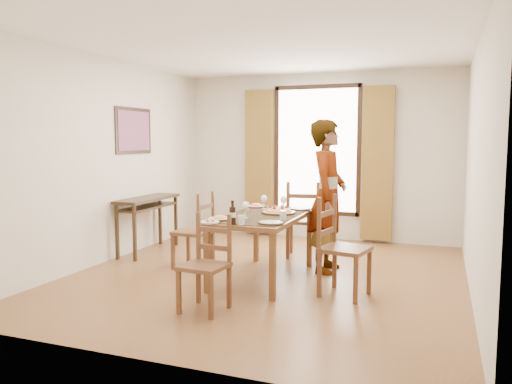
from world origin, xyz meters
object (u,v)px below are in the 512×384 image
(console_table, at_px, (148,205))
(dining_table, at_px, (263,221))
(pasta_platter, at_px, (278,209))
(man, at_px, (328,196))

(console_table, bearing_deg, dining_table, -19.52)
(console_table, bearing_deg, pasta_platter, -15.01)
(console_table, xyz_separation_m, man, (2.65, -0.12, 0.25))
(dining_table, distance_m, man, 0.90)
(pasta_platter, bearing_deg, man, 43.51)
(console_table, height_order, pasta_platter, pasta_platter)
(console_table, distance_m, pasta_platter, 2.24)
(man, distance_m, pasta_platter, 0.68)
(console_table, xyz_separation_m, dining_table, (2.02, -0.72, -0.00))
(console_table, distance_m, man, 2.66)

